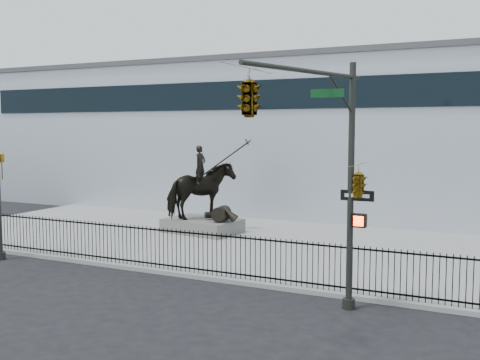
% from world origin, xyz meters
% --- Properties ---
extents(ground, '(120.00, 120.00, 0.00)m').
position_xyz_m(ground, '(0.00, 0.00, 0.00)').
color(ground, black).
rests_on(ground, ground).
extents(plaza, '(30.00, 12.00, 0.15)m').
position_xyz_m(plaza, '(0.00, 7.00, 0.07)').
color(plaza, gray).
rests_on(plaza, ground).
extents(building, '(44.00, 14.00, 9.00)m').
position_xyz_m(building, '(0.00, 20.00, 4.50)').
color(building, silver).
rests_on(building, ground).
extents(picket_fence, '(22.10, 0.10, 1.50)m').
position_xyz_m(picket_fence, '(0.00, 1.25, 0.90)').
color(picket_fence, black).
rests_on(picket_fence, plaza).
extents(statue_plinth, '(3.72, 2.80, 0.65)m').
position_xyz_m(statue_plinth, '(-2.30, 8.09, 0.47)').
color(statue_plinth, '#5E5C56').
rests_on(statue_plinth, plaza).
extents(equestrian_statue, '(4.38, 3.01, 3.74)m').
position_xyz_m(equestrian_statue, '(-2.24, 8.08, 2.15)').
color(equestrian_statue, black).
rests_on(equestrian_statue, statue_plinth).
extents(traffic_signal_right, '(2.17, 6.86, 7.00)m').
position_xyz_m(traffic_signal_right, '(6.47, -2.00, 4.85)').
color(traffic_signal_right, '#262923').
rests_on(traffic_signal_right, ground).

